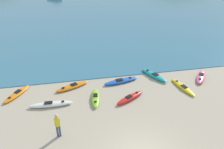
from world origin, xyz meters
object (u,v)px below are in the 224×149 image
at_px(kayak_on_sand_7, 183,87).
at_px(person_near_foreground, 58,124).
at_px(kayak_on_sand_3, 154,75).
at_px(kayak_on_sand_0, 17,94).
at_px(kayak_on_sand_6, 121,81).
at_px(kayak_on_sand_5, 51,104).
at_px(kayak_on_sand_1, 130,98).
at_px(kayak_on_sand_2, 96,98).
at_px(kayak_on_sand_8, 72,86).
at_px(kayak_on_sand_4, 201,77).

relative_size(kayak_on_sand_7, person_near_foreground, 1.92).
distance_m(kayak_on_sand_3, person_near_foreground, 11.25).
distance_m(kayak_on_sand_0, kayak_on_sand_6, 9.25).
xyz_separation_m(kayak_on_sand_5, kayak_on_sand_7, (11.54, 0.39, -0.03)).
height_order(kayak_on_sand_1, person_near_foreground, person_near_foreground).
bearing_deg(kayak_on_sand_3, kayak_on_sand_1, -135.65).
distance_m(kayak_on_sand_2, kayak_on_sand_8, 2.91).
bearing_deg(kayak_on_sand_0, kayak_on_sand_2, -17.10).
height_order(kayak_on_sand_1, kayak_on_sand_5, kayak_on_sand_1).
xyz_separation_m(kayak_on_sand_1, kayak_on_sand_5, (-6.39, 0.38, -0.01)).
height_order(kayak_on_sand_0, kayak_on_sand_5, kayak_on_sand_5).
bearing_deg(kayak_on_sand_3, kayak_on_sand_0, -176.63).
distance_m(kayak_on_sand_0, kayak_on_sand_4, 17.09).
bearing_deg(kayak_on_sand_5, kayak_on_sand_7, 1.91).
distance_m(kayak_on_sand_2, kayak_on_sand_4, 10.70).
distance_m(kayak_on_sand_3, kayak_on_sand_8, 8.02).
relative_size(kayak_on_sand_0, kayak_on_sand_6, 0.83).
bearing_deg(person_near_foreground, kayak_on_sand_3, 35.49).
xyz_separation_m(kayak_on_sand_6, kayak_on_sand_7, (5.20, -2.17, -0.02)).
distance_m(kayak_on_sand_0, kayak_on_sand_7, 14.56).
height_order(kayak_on_sand_8, person_near_foreground, person_near_foreground).
distance_m(kayak_on_sand_0, kayak_on_sand_2, 6.79).
relative_size(kayak_on_sand_3, person_near_foreground, 1.95).
relative_size(kayak_on_sand_1, kayak_on_sand_5, 0.84).
bearing_deg(kayak_on_sand_5, kayak_on_sand_2, 3.30).
xyz_separation_m(kayak_on_sand_7, kayak_on_sand_8, (-9.75, 2.11, 0.02)).
bearing_deg(kayak_on_sand_0, kayak_on_sand_3, 3.37).
bearing_deg(kayak_on_sand_8, kayak_on_sand_0, -176.37).
height_order(kayak_on_sand_1, kayak_on_sand_8, kayak_on_sand_1).
xyz_separation_m(kayak_on_sand_2, person_near_foreground, (-2.93, -3.77, 0.85)).
bearing_deg(kayak_on_sand_7, kayak_on_sand_3, 124.29).
bearing_deg(kayak_on_sand_1, kayak_on_sand_0, 164.47).
distance_m(kayak_on_sand_6, person_near_foreground, 8.40).
bearing_deg(kayak_on_sand_3, kayak_on_sand_6, -173.52).
xyz_separation_m(kayak_on_sand_0, person_near_foreground, (3.56, -5.77, 0.86)).
distance_m(kayak_on_sand_1, kayak_on_sand_5, 6.40).
distance_m(kayak_on_sand_3, kayak_on_sand_4, 4.55).
xyz_separation_m(kayak_on_sand_2, kayak_on_sand_4, (10.60, 1.53, 0.03)).
bearing_deg(kayak_on_sand_3, kayak_on_sand_5, -163.23).
distance_m(kayak_on_sand_4, kayak_on_sand_5, 14.28).
height_order(kayak_on_sand_5, kayak_on_sand_7, kayak_on_sand_5).
relative_size(kayak_on_sand_2, kayak_on_sand_3, 0.85).
bearing_deg(kayak_on_sand_2, kayak_on_sand_7, 1.28).
relative_size(kayak_on_sand_1, person_near_foreground, 1.65).
distance_m(kayak_on_sand_1, kayak_on_sand_7, 5.21).
xyz_separation_m(kayak_on_sand_3, person_near_foreground, (-9.14, -6.51, 0.82)).
height_order(kayak_on_sand_2, person_near_foreground, person_near_foreground).
bearing_deg(kayak_on_sand_5, kayak_on_sand_0, 142.83).
relative_size(kayak_on_sand_1, kayak_on_sand_3, 0.85).
bearing_deg(kayak_on_sand_4, kayak_on_sand_2, -171.79).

